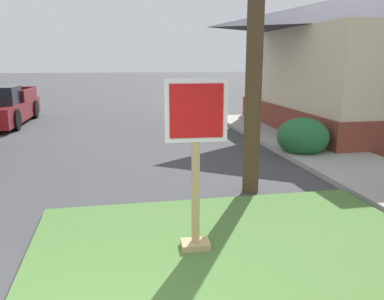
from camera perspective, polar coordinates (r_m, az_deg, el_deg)
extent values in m
cube|color=#477033|center=(5.01, 7.80, -15.89)|extent=(5.24, 4.58, 0.08)
cube|color=#9E9B93|center=(10.11, 20.92, -1.74)|extent=(2.20, 16.51, 0.12)
cube|color=tan|center=(4.93, 0.52, -2.76)|extent=(0.09, 0.09, 2.07)
cube|color=tan|center=(5.28, 0.49, -13.22)|extent=(0.37, 0.30, 0.08)
cube|color=white|center=(4.74, 0.62, 5.55)|extent=(0.74, 0.05, 0.75)
cube|color=red|center=(4.72, 0.65, 5.53)|extent=(0.63, 0.05, 0.63)
cylinder|color=black|center=(5.32, -10.58, -14.56)|extent=(0.70, 0.70, 0.02)
cube|color=maroon|center=(17.72, -22.01, 7.30)|extent=(0.16, 2.18, 0.44)
cube|color=maroon|center=(19.52, -23.73, 7.57)|extent=(1.79, 0.15, 0.44)
cylinder|color=black|center=(15.41, -23.74, 3.94)|extent=(0.28, 0.77, 0.76)
cylinder|color=black|center=(18.42, -21.45, 5.38)|extent=(0.28, 0.77, 0.76)
ellipsoid|color=#236634|center=(10.73, 15.39, 1.81)|extent=(1.32, 1.32, 0.99)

